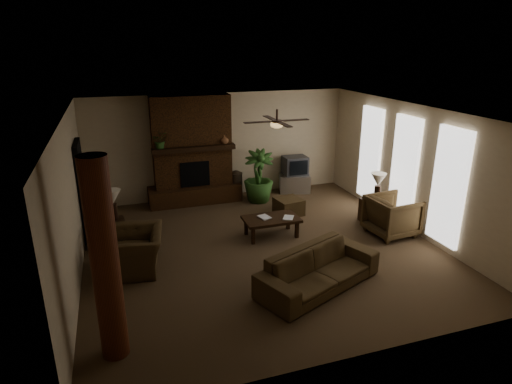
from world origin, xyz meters
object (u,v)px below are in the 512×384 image
object	(u,v)px
sofa	(319,263)
ottoman	(289,206)
log_column	(105,262)
lamp_right	(378,182)
lamp_left	(113,199)
floor_plant	(259,187)
side_table_left	(113,233)
armchair_left	(135,244)
tv_stand	(295,183)
side_table_right	(373,211)
coffee_table	(271,220)
floor_vase	(236,182)
armchair_right	(392,214)

from	to	relation	value
sofa	ottoman	world-z (taller)	sofa
log_column	lamp_right	world-z (taller)	log_column
sofa	lamp_left	xyz separation A→B (m)	(-3.28, 2.88, 0.55)
floor_plant	side_table_left	size ratio (longest dim) A/B	2.52
ottoman	lamp_left	size ratio (longest dim) A/B	0.92
armchair_left	tv_stand	world-z (taller)	armchair_left
sofa	side_table_left	bearing A→B (deg)	116.93
log_column	side_table_right	bearing A→B (deg)	26.15
tv_stand	coffee_table	bearing A→B (deg)	-106.24
floor_plant	log_column	bearing A→B (deg)	-126.55
ottoman	log_column	bearing A→B (deg)	-136.49
floor_vase	side_table_left	bearing A→B (deg)	-147.94
lamp_left	lamp_right	size ratio (longest dim) A/B	1.00
tv_stand	sofa	bearing A→B (deg)	-92.16
lamp_left	lamp_right	distance (m)	5.88
floor_plant	floor_vase	bearing A→B (deg)	137.46
log_column	tv_stand	distance (m)	7.52
sofa	side_table_right	distance (m)	3.35
log_column	tv_stand	world-z (taller)	log_column
armchair_right	floor_vase	bearing A→B (deg)	32.43
sofa	lamp_left	world-z (taller)	lamp_left
floor_plant	lamp_right	xyz separation A→B (m)	(2.16, -2.22, 0.61)
log_column	lamp_right	distance (m)	6.62
coffee_table	ottoman	xyz separation A→B (m)	(0.85, 1.08, -0.17)
armchair_right	side_table_right	distance (m)	0.77
armchair_left	side_table_right	world-z (taller)	armchair_left
armchair_left	side_table_left	size ratio (longest dim) A/B	2.10
tv_stand	side_table_right	distance (m)	2.76
log_column	floor_vase	distance (m)	6.52
armchair_right	coffee_table	size ratio (longest dim) A/B	0.81
coffee_table	side_table_right	world-z (taller)	side_table_right
tv_stand	lamp_left	bearing A→B (deg)	-142.08
sofa	tv_stand	xyz separation A→B (m)	(1.61, 4.82, -0.20)
tv_stand	lamp_left	world-z (taller)	lamp_left
armchair_left	floor_vase	xyz separation A→B (m)	(2.86, 3.23, -0.07)
armchair_left	lamp_right	distance (m)	5.57
sofa	lamp_right	size ratio (longest dim) A/B	3.55
ottoman	armchair_left	bearing A→B (deg)	-156.28
floor_vase	lamp_left	distance (m)	3.79
armchair_left	side_table_right	size ratio (longest dim) A/B	2.10
lamp_left	tv_stand	bearing A→B (deg)	21.64
log_column	side_table_left	bearing A→B (deg)	89.18
coffee_table	ottoman	world-z (taller)	coffee_table
floor_vase	floor_plant	size ratio (longest dim) A/B	0.56
sofa	floor_vase	xyz separation A→B (m)	(-0.10, 4.86, -0.02)
log_column	floor_vase	size ratio (longest dim) A/B	3.64
side_table_left	log_column	bearing A→B (deg)	-90.82
ottoman	coffee_table	bearing A→B (deg)	-128.46
floor_plant	side_table_right	xyz separation A→B (m)	(2.12, -2.21, -0.11)
armchair_right	ottoman	distance (m)	2.50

